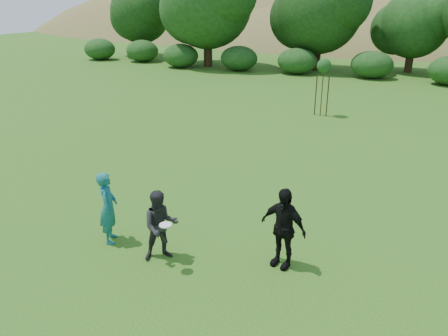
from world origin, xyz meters
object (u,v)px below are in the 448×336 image
object	(u,v)px
player_grey	(161,226)
player_black	(283,228)
sapling	(324,67)
player_teal	(108,208)

from	to	relation	value
player_grey	player_black	distance (m)	2.72
player_grey	sapling	bearing A→B (deg)	48.96
player_teal	sapling	world-z (taller)	sapling
player_teal	player_black	distance (m)	4.20
player_grey	player_black	bearing A→B (deg)	-21.07
player_black	player_grey	bearing A→B (deg)	-147.24
sapling	player_grey	bearing A→B (deg)	-90.33
player_teal	player_black	xyz separation A→B (m)	(4.12, 0.81, 0.03)
player_black	sapling	world-z (taller)	sapling
player_grey	sapling	distance (m)	14.57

